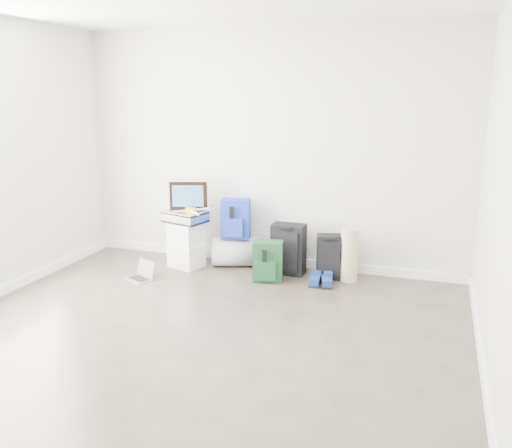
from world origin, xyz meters
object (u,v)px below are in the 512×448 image
(large_suitcase, at_px, (288,249))
(carry_on, at_px, (331,257))
(duffel_bag, at_px, (237,252))
(laptop, at_px, (142,275))
(boxes_stack, at_px, (186,244))
(briefcase, at_px, (185,217))

(large_suitcase, relative_size, carry_on, 1.16)
(duffel_bag, height_order, carry_on, carry_on)
(laptop, bearing_deg, boxes_stack, 87.55)
(carry_on, relative_size, laptop, 1.48)
(boxes_stack, bearing_deg, large_suitcase, 25.04)
(duffel_bag, relative_size, large_suitcase, 0.98)
(boxes_stack, height_order, laptop, boxes_stack)
(duffel_bag, relative_size, laptop, 1.68)
(boxes_stack, height_order, large_suitcase, large_suitcase)
(carry_on, bearing_deg, boxes_stack, 171.09)
(duffel_bag, bearing_deg, boxes_stack, -174.89)
(briefcase, bearing_deg, large_suitcase, 22.91)
(large_suitcase, relative_size, laptop, 1.72)
(carry_on, xyz_separation_m, laptop, (-1.95, -0.68, -0.20))
(large_suitcase, distance_m, laptop, 1.64)
(large_suitcase, distance_m, carry_on, 0.48)
(carry_on, height_order, laptop, carry_on)
(large_suitcase, xyz_separation_m, laptop, (-1.46, -0.69, -0.24))
(large_suitcase, xyz_separation_m, carry_on, (0.48, -0.01, -0.04))
(duffel_bag, bearing_deg, large_suitcase, -24.30)
(briefcase, xyz_separation_m, large_suitcase, (1.19, 0.15, -0.32))
(boxes_stack, distance_m, large_suitcase, 1.20)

